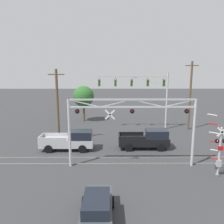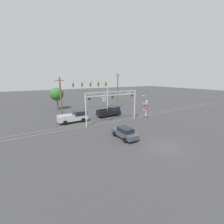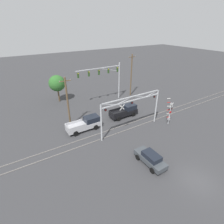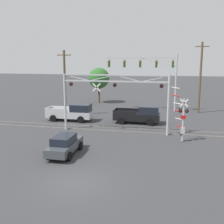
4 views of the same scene
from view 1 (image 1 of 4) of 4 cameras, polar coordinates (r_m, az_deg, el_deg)
name	(u,v)px [view 1 (image 1 of 4)]	position (r m, az deg, el deg)	size (l,w,h in m)	color
rail_track_near	(131,164)	(19.96, 4.96, -13.32)	(80.00, 0.08, 0.10)	gray
rail_track_far	(129,158)	(21.28, 4.59, -11.77)	(80.00, 0.08, 0.10)	gray
crossing_gantry	(132,119)	(18.41, 5.19, -1.93)	(10.80, 0.27, 5.90)	#B7BABF
crossing_signal_mast	(219,152)	(19.10, 26.07, -9.43)	(1.60, 0.35, 5.00)	#B7BABF
traffic_signal_span	(147,89)	(30.83, 9.10, 5.88)	(10.06, 0.39, 8.01)	#B7BABF
pickup_truck_lead	(147,139)	(23.70, 9.04, -7.02)	(5.29, 2.10, 2.06)	black
pickup_truck_following	(70,140)	(23.43, -10.81, -7.29)	(5.52, 2.10, 2.06)	#B7B7BC
sedan_waiting	(97,209)	(12.88, -4.01, -24.00)	(1.92, 4.35, 1.57)	#3D4247
utility_pole_left	(58,106)	(25.29, -14.03, 1.63)	(1.80, 0.28, 8.39)	brown
utility_pole_right	(190,95)	(32.24, 19.74, 4.19)	(1.80, 0.28, 9.51)	brown
background_tree_beyond_span	(84,96)	(36.03, -7.44, 4.04)	(3.41, 3.41, 5.83)	brown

